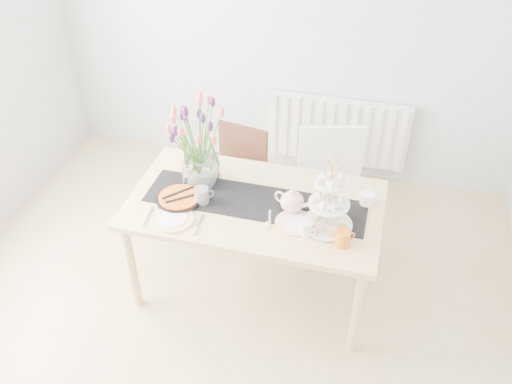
% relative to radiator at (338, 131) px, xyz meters
% --- Properties ---
extents(room_shell, '(4.50, 4.50, 4.50)m').
position_rel_radiator_xyz_m(room_shell, '(-0.50, -2.19, 0.85)').
color(room_shell, tan).
rests_on(room_shell, ground).
extents(radiator, '(1.20, 0.08, 0.60)m').
position_rel_radiator_xyz_m(radiator, '(0.00, 0.00, 0.00)').
color(radiator, white).
rests_on(radiator, room_shell).
extents(dining_table, '(1.60, 0.90, 0.75)m').
position_rel_radiator_xyz_m(dining_table, '(-0.34, -1.50, 0.22)').
color(dining_table, tan).
rests_on(dining_table, ground).
extents(chair_brown, '(0.46, 0.46, 0.81)m').
position_rel_radiator_xyz_m(chair_brown, '(-0.66, -0.82, 0.02)').
color(chair_brown, '#331912').
rests_on(chair_brown, ground).
extents(chair_white, '(0.57, 0.57, 0.94)m').
position_rel_radiator_xyz_m(chair_white, '(0.07, -0.89, 0.10)').
color(chair_white, white).
rests_on(chair_white, ground).
extents(table_runner, '(1.40, 0.35, 0.01)m').
position_rel_radiator_xyz_m(table_runner, '(-0.34, -1.50, 0.30)').
color(table_runner, black).
rests_on(table_runner, dining_table).
extents(tulip_vase, '(0.69, 0.69, 0.60)m').
position_rel_radiator_xyz_m(tulip_vase, '(-0.74, -1.38, 0.68)').
color(tulip_vase, silver).
rests_on(tulip_vase, dining_table).
extents(cake_stand, '(0.30, 0.30, 0.45)m').
position_rel_radiator_xyz_m(cake_stand, '(0.13, -1.61, 0.43)').
color(cake_stand, gold).
rests_on(cake_stand, dining_table).
extents(teapot, '(0.29, 0.26, 0.16)m').
position_rel_radiator_xyz_m(teapot, '(-0.10, -1.52, 0.37)').
color(teapot, silver).
rests_on(teapot, dining_table).
extents(cream_jug, '(0.09, 0.09, 0.08)m').
position_rel_radiator_xyz_m(cream_jug, '(0.34, -1.34, 0.34)').
color(cream_jug, white).
rests_on(cream_jug, dining_table).
extents(tart_tin, '(0.29, 0.29, 0.04)m').
position_rel_radiator_xyz_m(tart_tin, '(-0.81, -1.61, 0.32)').
color(tart_tin, black).
rests_on(tart_tin, dining_table).
extents(mug_grey, '(0.13, 0.13, 0.11)m').
position_rel_radiator_xyz_m(mug_grey, '(-0.66, -1.59, 0.35)').
color(mug_grey, slate).
rests_on(mug_grey, dining_table).
extents(mug_white, '(0.11, 0.11, 0.09)m').
position_rel_radiator_xyz_m(mug_white, '(0.03, -1.71, 0.35)').
color(mug_white, white).
rests_on(mug_white, dining_table).
extents(mug_orange, '(0.12, 0.12, 0.10)m').
position_rel_radiator_xyz_m(mug_orange, '(0.24, -1.75, 0.35)').
color(mug_orange, orange).
rests_on(mug_orange, dining_table).
extents(plate_left, '(0.26, 0.26, 0.01)m').
position_rel_radiator_xyz_m(plate_left, '(-0.78, -1.79, 0.31)').
color(plate_left, white).
rests_on(plate_left, dining_table).
extents(plate_right, '(0.29, 0.29, 0.01)m').
position_rel_radiator_xyz_m(plate_right, '(-0.06, -1.63, 0.31)').
color(plate_right, white).
rests_on(plate_right, dining_table).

